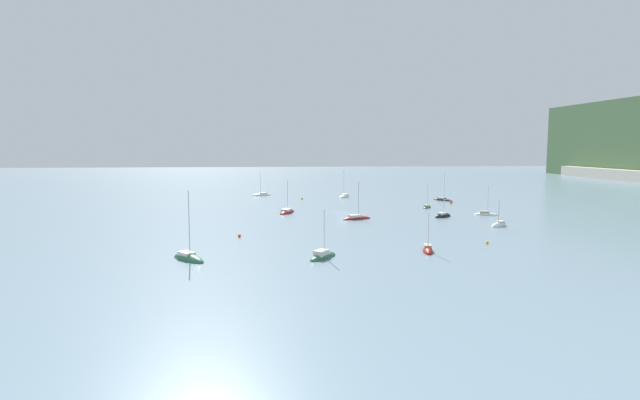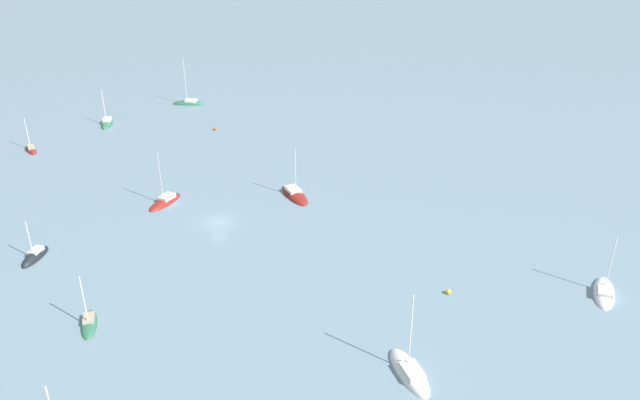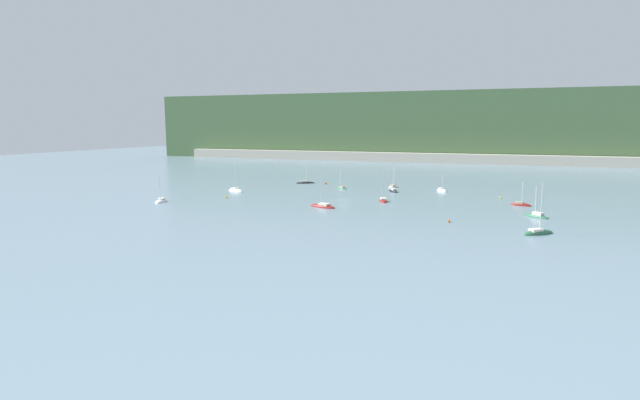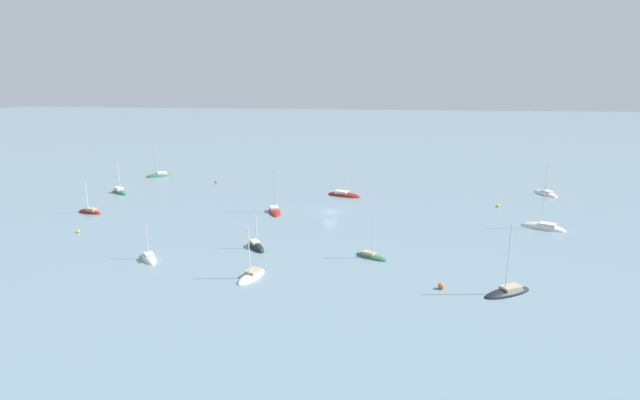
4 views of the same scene
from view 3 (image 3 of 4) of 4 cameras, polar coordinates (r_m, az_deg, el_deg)
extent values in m
plane|color=slate|center=(145.36, 2.81, -0.02)|extent=(600.00, 600.00, 0.00)
cube|color=#4C6B42|center=(338.78, 13.08, 8.17)|extent=(365.85, 79.10, 41.41)
cube|color=beige|center=(296.73, 11.91, 4.72)|extent=(310.97, 6.00, 5.54)
ellipsoid|color=white|center=(169.67, 13.74, 0.98)|extent=(4.73, 5.37, 1.92)
cube|color=beige|center=(169.93, 13.68, 1.27)|extent=(2.19, 2.31, 0.59)
cylinder|color=silver|center=(169.08, 13.82, 1.97)|extent=(0.14, 0.14, 4.95)
ellipsoid|color=maroon|center=(132.83, 0.28, -0.82)|extent=(8.58, 5.37, 1.84)
cube|color=silver|center=(132.29, 0.50, -0.51)|extent=(3.41, 2.82, 0.62)
cylinder|color=silver|center=(132.45, 0.15, 1.08)|extent=(0.14, 0.14, 7.81)
ellipsoid|color=#2D6647|center=(129.09, 23.44, -1.81)|extent=(6.35, 5.65, 1.64)
cube|color=silver|center=(128.66, 23.65, -1.46)|extent=(2.73, 2.59, 0.85)
cylinder|color=silver|center=(128.68, 23.43, -0.07)|extent=(0.14, 0.14, 6.95)
ellipsoid|color=white|center=(166.88, -9.61, 0.98)|extent=(7.93, 5.70, 2.00)
cube|color=silver|center=(167.28, -9.73, 1.28)|extent=(3.24, 2.82, 0.56)
cylinder|color=silver|center=(166.00, -9.58, 2.64)|extent=(0.14, 0.14, 8.68)
ellipsoid|color=white|center=(148.89, -17.75, -0.22)|extent=(5.10, 7.60, 1.74)
cube|color=beige|center=(149.33, -17.71, 0.11)|extent=(2.59, 3.06, 0.56)
cylinder|color=silver|center=(147.99, -17.86, 1.35)|extent=(0.14, 0.14, 7.35)
ellipsoid|color=maroon|center=(144.30, 7.22, -0.14)|extent=(4.39, 7.45, 1.48)
cube|color=silver|center=(143.63, 7.25, 0.11)|extent=(2.33, 2.93, 0.66)
cylinder|color=#B2B2B7|center=(144.04, 7.24, 1.66)|extent=(0.14, 0.14, 8.26)
ellipsoid|color=black|center=(165.10, 8.35, 0.93)|extent=(4.55, 5.58, 2.00)
cube|color=silver|center=(164.59, 8.41, 1.20)|extent=(2.14, 2.34, 0.57)
cylinder|color=silver|center=(164.98, 8.34, 2.00)|extent=(0.14, 0.14, 5.03)
ellipsoid|color=#2D6647|center=(171.68, 2.42, 1.30)|extent=(5.65, 4.34, 1.18)
cube|color=tan|center=(171.28, 2.52, 1.48)|extent=(2.34, 2.07, 0.51)
cylinder|color=silver|center=(171.48, 2.37, 2.48)|extent=(0.14, 0.14, 6.38)
ellipsoid|color=#2D6647|center=(109.40, 23.65, -3.59)|extent=(7.05, 6.48, 1.94)
cube|color=silver|center=(108.83, 23.46, -3.19)|extent=(3.03, 2.91, 0.60)
cylinder|color=silver|center=(108.70, 23.97, -0.75)|extent=(0.14, 0.14, 9.84)
ellipsoid|color=white|center=(177.07, 8.40, 1.44)|extent=(3.85, 6.35, 1.33)
cube|color=tan|center=(176.58, 8.33, 1.64)|extent=(2.07, 2.51, 0.62)
cylinder|color=silver|center=(176.91, 8.48, 2.64)|extent=(0.14, 0.14, 6.71)
ellipsoid|color=black|center=(187.63, -1.68, 1.92)|extent=(7.34, 5.72, 1.35)
cube|color=tan|center=(187.45, -1.86, 2.12)|extent=(3.03, 2.68, 0.57)
cylinder|color=silver|center=(187.19, -1.58, 3.43)|extent=(0.14, 0.14, 9.14)
ellipsoid|color=maroon|center=(145.93, 21.96, -0.60)|extent=(5.77, 2.83, 1.68)
cube|color=tan|center=(145.90, 21.81, -0.29)|extent=(2.20, 1.55, 0.62)
cylinder|color=silver|center=(145.41, 22.14, 0.71)|extent=(0.14, 0.14, 5.86)
sphere|color=orange|center=(115.80, 14.51, -2.34)|extent=(0.63, 0.63, 0.63)
sphere|color=yellow|center=(157.93, 19.92, 0.26)|extent=(0.54, 0.54, 0.54)
sphere|color=orange|center=(184.32, 0.64, 1.94)|extent=(0.82, 0.82, 0.82)
sphere|color=yellow|center=(152.00, -10.69, 0.34)|extent=(0.66, 0.66, 0.66)
camera|label=1|loc=(144.72, 54.63, 3.00)|focal=28.00mm
camera|label=2|loc=(215.93, -10.83, 14.27)|focal=35.00mm
camera|label=4|loc=(240.24, 7.50, 9.81)|focal=28.00mm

